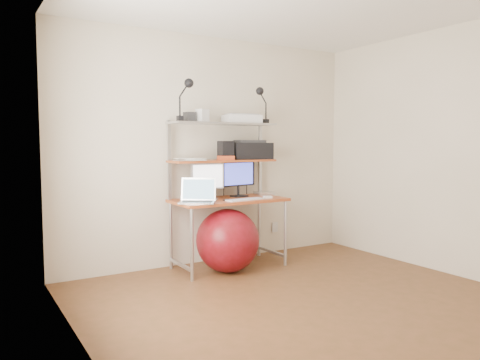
{
  "coord_description": "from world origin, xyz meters",
  "views": [
    {
      "loc": [
        -2.46,
        -2.85,
        1.34
      ],
      "look_at": [
        -0.04,
        1.15,
        0.96
      ],
      "focal_mm": 35.0,
      "sensor_mm": 36.0,
      "label": 1
    }
  ],
  "objects_px": {
    "monitor_black": "(238,176)",
    "printer": "(250,150)",
    "laptop": "(198,197)",
    "monitor_silver": "(207,179)",
    "exercise_ball": "(228,241)"
  },
  "relations": [
    {
      "from": "monitor_silver",
      "to": "printer",
      "type": "bearing_deg",
      "value": 14.01
    },
    {
      "from": "monitor_silver",
      "to": "printer",
      "type": "distance_m",
      "value": 0.65
    },
    {
      "from": "laptop",
      "to": "exercise_ball",
      "type": "height_order",
      "value": "laptop"
    },
    {
      "from": "monitor_black",
      "to": "printer",
      "type": "xyz_separation_m",
      "value": [
        0.18,
        0.04,
        0.28
      ]
    },
    {
      "from": "printer",
      "to": "exercise_ball",
      "type": "distance_m",
      "value": 1.09
    },
    {
      "from": "laptop",
      "to": "printer",
      "type": "bearing_deg",
      "value": 53.57
    },
    {
      "from": "printer",
      "to": "laptop",
      "type": "bearing_deg",
      "value": -153.11
    },
    {
      "from": "monitor_black",
      "to": "laptop",
      "type": "height_order",
      "value": "monitor_black"
    },
    {
      "from": "monitor_silver",
      "to": "laptop",
      "type": "xyz_separation_m",
      "value": [
        -0.21,
        -0.2,
        -0.16
      ]
    },
    {
      "from": "exercise_ball",
      "to": "printer",
      "type": "bearing_deg",
      "value": 34.31
    },
    {
      "from": "monitor_silver",
      "to": "exercise_ball",
      "type": "xyz_separation_m",
      "value": [
        0.1,
        -0.25,
        -0.63
      ]
    },
    {
      "from": "monitor_black",
      "to": "laptop",
      "type": "bearing_deg",
      "value": -168.96
    },
    {
      "from": "exercise_ball",
      "to": "monitor_silver",
      "type": "bearing_deg",
      "value": 112.42
    },
    {
      "from": "monitor_silver",
      "to": "laptop",
      "type": "distance_m",
      "value": 0.33
    },
    {
      "from": "laptop",
      "to": "printer",
      "type": "xyz_separation_m",
      "value": [
        0.79,
        0.27,
        0.46
      ]
    }
  ]
}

